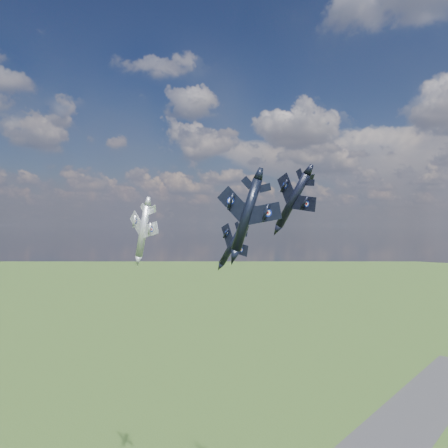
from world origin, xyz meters
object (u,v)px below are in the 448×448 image
Objects in this scene: jet_lead_navy at (232,245)px; jet_left_silver at (143,231)px; jet_right_navy at (247,215)px; jet_high_navy at (293,200)px.

jet_lead_navy is 0.80× the size of jet_left_silver.
jet_lead_navy is at bearing 114.93° from jet_right_navy.
jet_lead_navy is 25.49m from jet_right_navy.
jet_right_navy is at bearing -13.96° from jet_left_silver.
jet_right_navy is 0.89× the size of jet_left_silver.
jet_right_navy is 0.88× the size of jet_high_navy.
jet_right_navy is at bearing -64.38° from jet_high_navy.
jet_left_silver reaches higher than jet_lead_navy.
jet_lead_navy is 14.92m from jet_high_navy.
jet_lead_navy is at bearing 16.15° from jet_left_silver.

